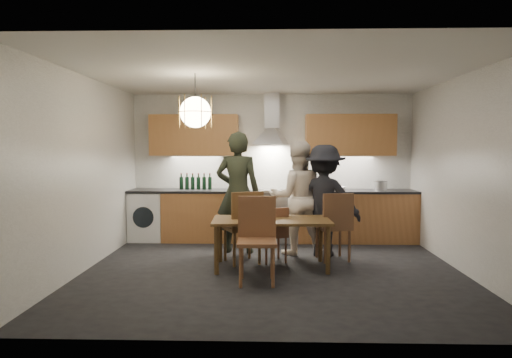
{
  "coord_description": "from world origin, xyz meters",
  "views": [
    {
      "loc": [
        -0.04,
        -6.01,
        1.65
      ],
      "look_at": [
        -0.23,
        0.4,
        1.2
      ],
      "focal_mm": 32.0,
      "sensor_mm": 36.0,
      "label": 1
    }
  ],
  "objects_px": {
    "chair_back_left": "(245,222)",
    "dining_table": "(271,225)",
    "chair_front": "(257,233)",
    "person_left": "(238,192)",
    "person_right": "(324,200)",
    "wine_bottles": "(196,181)",
    "person_mid": "(297,198)",
    "stock_pot": "(380,186)",
    "mixing_bowl": "(338,188)"
  },
  "relations": [
    {
      "from": "chair_front",
      "to": "person_left",
      "type": "bearing_deg",
      "value": 101.23
    },
    {
      "from": "dining_table",
      "to": "person_mid",
      "type": "height_order",
      "value": "person_mid"
    },
    {
      "from": "chair_back_left",
      "to": "chair_front",
      "type": "height_order",
      "value": "chair_front"
    },
    {
      "from": "person_mid",
      "to": "stock_pot",
      "type": "distance_m",
      "value": 1.81
    },
    {
      "from": "person_left",
      "to": "stock_pot",
      "type": "height_order",
      "value": "person_left"
    },
    {
      "from": "mixing_bowl",
      "to": "stock_pot",
      "type": "distance_m",
      "value": 0.74
    },
    {
      "from": "person_left",
      "to": "chair_back_left",
      "type": "bearing_deg",
      "value": 106.91
    },
    {
      "from": "person_left",
      "to": "stock_pot",
      "type": "relative_size",
      "value": 8.49
    },
    {
      "from": "chair_back_left",
      "to": "chair_front",
      "type": "distance_m",
      "value": 0.82
    },
    {
      "from": "chair_back_left",
      "to": "person_right",
      "type": "height_order",
      "value": "person_right"
    },
    {
      "from": "chair_back_left",
      "to": "chair_front",
      "type": "xyz_separation_m",
      "value": [
        0.2,
        -0.8,
        0.0
      ]
    },
    {
      "from": "dining_table",
      "to": "person_mid",
      "type": "bearing_deg",
      "value": 62.78
    },
    {
      "from": "dining_table",
      "to": "wine_bottles",
      "type": "bearing_deg",
      "value": 123.4
    },
    {
      "from": "person_mid",
      "to": "person_right",
      "type": "xyz_separation_m",
      "value": [
        0.41,
        -0.1,
        -0.03
      ]
    },
    {
      "from": "person_mid",
      "to": "stock_pot",
      "type": "bearing_deg",
      "value": -153.55
    },
    {
      "from": "chair_front",
      "to": "stock_pot",
      "type": "relative_size",
      "value": 4.68
    },
    {
      "from": "mixing_bowl",
      "to": "stock_pot",
      "type": "bearing_deg",
      "value": 2.87
    },
    {
      "from": "chair_front",
      "to": "person_left",
      "type": "distance_m",
      "value": 1.61
    },
    {
      "from": "person_left",
      "to": "wine_bottles",
      "type": "height_order",
      "value": "person_left"
    },
    {
      "from": "chair_front",
      "to": "person_mid",
      "type": "relative_size",
      "value": 0.6
    },
    {
      "from": "mixing_bowl",
      "to": "chair_back_left",
      "type": "bearing_deg",
      "value": -133.79
    },
    {
      "from": "chair_back_left",
      "to": "person_right",
      "type": "bearing_deg",
      "value": -178.75
    },
    {
      "from": "person_left",
      "to": "person_right",
      "type": "xyz_separation_m",
      "value": [
        1.32,
        -0.16,
        -0.1
      ]
    },
    {
      "from": "stock_pot",
      "to": "wine_bottles",
      "type": "height_order",
      "value": "wine_bottles"
    },
    {
      "from": "stock_pot",
      "to": "person_mid",
      "type": "bearing_deg",
      "value": -147.06
    },
    {
      "from": "chair_back_left",
      "to": "dining_table",
      "type": "bearing_deg",
      "value": 129.73
    },
    {
      "from": "person_right",
      "to": "mixing_bowl",
      "type": "distance_m",
      "value": 1.11
    },
    {
      "from": "chair_front",
      "to": "wine_bottles",
      "type": "distance_m",
      "value": 2.78
    },
    {
      "from": "chair_back_left",
      "to": "stock_pot",
      "type": "xyz_separation_m",
      "value": [
        2.29,
        1.65,
        0.38
      ]
    },
    {
      "from": "person_left",
      "to": "person_right",
      "type": "bearing_deg",
      "value": 178.69
    },
    {
      "from": "person_mid",
      "to": "chair_back_left",
      "type": "bearing_deg",
      "value": 34.56
    },
    {
      "from": "person_left",
      "to": "wine_bottles",
      "type": "bearing_deg",
      "value": -43.45
    },
    {
      "from": "person_mid",
      "to": "mixing_bowl",
      "type": "xyz_separation_m",
      "value": [
        0.78,
        0.94,
        0.06
      ]
    },
    {
      "from": "wine_bottles",
      "to": "chair_front",
      "type": "bearing_deg",
      "value": -64.99
    },
    {
      "from": "chair_front",
      "to": "wine_bottles",
      "type": "xyz_separation_m",
      "value": [
        -1.16,
        2.48,
        0.45
      ]
    },
    {
      "from": "chair_front",
      "to": "person_right",
      "type": "bearing_deg",
      "value": 53.07
    },
    {
      "from": "person_right",
      "to": "stock_pot",
      "type": "height_order",
      "value": "person_right"
    },
    {
      "from": "dining_table",
      "to": "person_right",
      "type": "relative_size",
      "value": 0.96
    },
    {
      "from": "dining_table",
      "to": "chair_back_left",
      "type": "distance_m",
      "value": 0.42
    },
    {
      "from": "person_left",
      "to": "mixing_bowl",
      "type": "xyz_separation_m",
      "value": [
        1.69,
        0.88,
        -0.01
      ]
    },
    {
      "from": "person_mid",
      "to": "wine_bottles",
      "type": "relative_size",
      "value": 3.02
    },
    {
      "from": "person_left",
      "to": "stock_pot",
      "type": "bearing_deg",
      "value": -153.58
    },
    {
      "from": "stock_pot",
      "to": "person_left",
      "type": "bearing_deg",
      "value": -159.37
    },
    {
      "from": "wine_bottles",
      "to": "person_right",
      "type": "bearing_deg",
      "value": -27.45
    },
    {
      "from": "stock_pot",
      "to": "mixing_bowl",
      "type": "bearing_deg",
      "value": -177.13
    },
    {
      "from": "person_mid",
      "to": "stock_pot",
      "type": "xyz_separation_m",
      "value": [
        1.51,
        0.98,
        0.11
      ]
    },
    {
      "from": "chair_front",
      "to": "mixing_bowl",
      "type": "xyz_separation_m",
      "value": [
        1.35,
        2.41,
        0.34
      ]
    },
    {
      "from": "wine_bottles",
      "to": "chair_back_left",
      "type": "bearing_deg",
      "value": -60.29
    },
    {
      "from": "person_left",
      "to": "mixing_bowl",
      "type": "height_order",
      "value": "person_left"
    },
    {
      "from": "person_mid",
      "to": "dining_table",
      "type": "bearing_deg",
      "value": 58.54
    }
  ]
}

